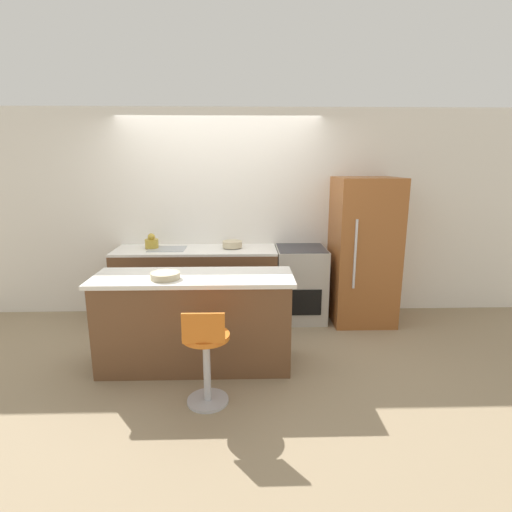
{
  "coord_description": "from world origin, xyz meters",
  "views": [
    {
      "loc": [
        0.32,
        -4.46,
        1.95
      ],
      "look_at": [
        0.43,
        -0.26,
        0.96
      ],
      "focal_mm": 28.0,
      "sensor_mm": 36.0,
      "label": 1
    }
  ],
  "objects_px": {
    "oven_range": "(300,284)",
    "stool_chair": "(206,356)",
    "refrigerator": "(363,251)",
    "mixing_bowl": "(232,244)",
    "kettle": "(152,242)"
  },
  "relations": [
    {
      "from": "kettle",
      "to": "mixing_bowl",
      "type": "height_order",
      "value": "kettle"
    },
    {
      "from": "oven_range",
      "to": "kettle",
      "type": "bearing_deg",
      "value": 178.44
    },
    {
      "from": "refrigerator",
      "to": "stool_chair",
      "type": "relative_size",
      "value": 2.09
    },
    {
      "from": "oven_range",
      "to": "stool_chair",
      "type": "xyz_separation_m",
      "value": [
        -1.01,
        -1.84,
        -0.03
      ]
    },
    {
      "from": "stool_chair",
      "to": "mixing_bowl",
      "type": "height_order",
      "value": "mixing_bowl"
    },
    {
      "from": "refrigerator",
      "to": "kettle",
      "type": "bearing_deg",
      "value": 177.73
    },
    {
      "from": "refrigerator",
      "to": "stool_chair",
      "type": "height_order",
      "value": "refrigerator"
    },
    {
      "from": "refrigerator",
      "to": "kettle",
      "type": "xyz_separation_m",
      "value": [
        -2.59,
        0.1,
        0.1
      ]
    },
    {
      "from": "oven_range",
      "to": "kettle",
      "type": "distance_m",
      "value": 1.92
    },
    {
      "from": "stool_chair",
      "to": "mixing_bowl",
      "type": "relative_size",
      "value": 3.52
    },
    {
      "from": "oven_range",
      "to": "kettle",
      "type": "relative_size",
      "value": 5.11
    },
    {
      "from": "oven_range",
      "to": "refrigerator",
      "type": "height_order",
      "value": "refrigerator"
    },
    {
      "from": "oven_range",
      "to": "refrigerator",
      "type": "bearing_deg",
      "value": -4.0
    },
    {
      "from": "mixing_bowl",
      "to": "oven_range",
      "type": "bearing_deg",
      "value": -3.38
    },
    {
      "from": "kettle",
      "to": "mixing_bowl",
      "type": "relative_size",
      "value": 0.75
    }
  ]
}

